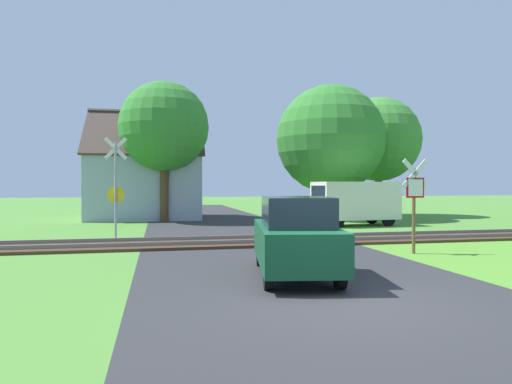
# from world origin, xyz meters

# --- Properties ---
(ground_plane) EXTENTS (160.00, 160.00, 0.00)m
(ground_plane) POSITION_xyz_m (0.00, 0.00, 0.00)
(ground_plane) COLOR #4C8433
(road_asphalt) EXTENTS (7.29, 80.00, 0.01)m
(road_asphalt) POSITION_xyz_m (0.00, 2.00, 0.00)
(road_asphalt) COLOR #2D2D30
(road_asphalt) RESTS_ON ground
(rail_track) EXTENTS (60.00, 2.60, 0.22)m
(rail_track) POSITION_xyz_m (0.00, 8.27, 0.06)
(rail_track) COLOR #422D1E
(rail_track) RESTS_ON ground
(stop_sign_near) EXTENTS (0.88, 0.16, 2.84)m
(stop_sign_near) POSITION_xyz_m (4.37, 4.82, 1.69)
(stop_sign_near) COLOR brown
(stop_sign_near) RESTS_ON ground
(crossing_sign_far) EXTENTS (0.88, 0.17, 3.90)m
(crossing_sign_far) POSITION_xyz_m (-4.68, 10.63, 2.10)
(crossing_sign_far) COLOR #9E9EA5
(crossing_sign_far) RESTS_ON ground
(house) EXTENTS (7.17, 6.81, 6.82)m
(house) POSITION_xyz_m (-3.82, 22.19, 2.16)
(house) COLOR #99A3B7
(house) RESTS_ON ground
(tree_far) EXTENTS (5.69, 5.69, 8.05)m
(tree_far) POSITION_xyz_m (11.61, 21.17, 5.19)
(tree_far) COLOR #513823
(tree_far) RESTS_ON ground
(tree_center) EXTENTS (5.07, 5.07, 7.94)m
(tree_center) POSITION_xyz_m (-2.75, 18.91, 5.38)
(tree_center) COLOR #513823
(tree_center) RESTS_ON ground
(tree_right) EXTENTS (6.61, 6.61, 8.20)m
(tree_right) POSITION_xyz_m (7.24, 18.90, 4.89)
(tree_right) COLOR #513823
(tree_right) RESTS_ON ground
(mail_truck) EXTENTS (5.05, 2.30, 2.24)m
(mail_truck) POSITION_xyz_m (6.60, 14.22, 1.24)
(mail_truck) COLOR silver
(mail_truck) RESTS_ON ground
(parked_car) EXTENTS (2.27, 4.21, 1.78)m
(parked_car) POSITION_xyz_m (-0.10, 2.32, 0.89)
(parked_car) COLOR #144C2D
(parked_car) RESTS_ON ground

